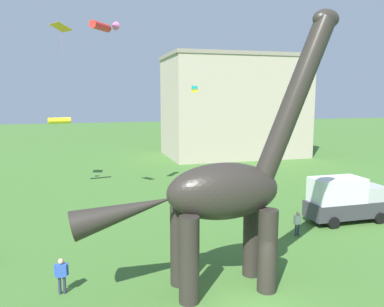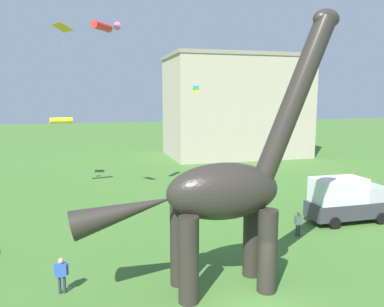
{
  "view_description": "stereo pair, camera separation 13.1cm",
  "coord_description": "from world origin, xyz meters",
  "px_view_note": "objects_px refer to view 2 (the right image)",
  "views": [
    {
      "loc": [
        -6.39,
        -13.32,
        8.77
      ],
      "look_at": [
        -1.5,
        4.23,
        6.08
      ],
      "focal_mm": 36.28,
      "sensor_mm": 36.0,
      "label": 1
    },
    {
      "loc": [
        -6.26,
        -13.36,
        8.77
      ],
      "look_at": [
        -1.5,
        4.23,
        6.08
      ],
      "focal_mm": 36.28,
      "sensor_mm": 36.0,
      "label": 2
    }
  ],
  "objects_px": {
    "kite_near_low": "(105,26)",
    "kite_high_right": "(62,28)",
    "dinosaur_sculpture": "(222,191)",
    "parked_box_truck": "(346,199)",
    "person_far_spectator": "(61,272)",
    "kite_mid_center": "(61,120)",
    "kite_far_right": "(196,89)",
    "person_strolling_adult": "(298,222)"
  },
  "relations": [
    {
      "from": "kite_near_low",
      "to": "kite_high_right",
      "type": "height_order",
      "value": "kite_near_low"
    },
    {
      "from": "dinosaur_sculpture",
      "to": "parked_box_truck",
      "type": "bearing_deg",
      "value": 29.71
    },
    {
      "from": "person_far_spectator",
      "to": "kite_high_right",
      "type": "height_order",
      "value": "kite_high_right"
    },
    {
      "from": "kite_high_right",
      "to": "parked_box_truck",
      "type": "bearing_deg",
      "value": -23.32
    },
    {
      "from": "dinosaur_sculpture",
      "to": "kite_high_right",
      "type": "distance_m",
      "value": 18.77
    },
    {
      "from": "dinosaur_sculpture",
      "to": "kite_near_low",
      "type": "xyz_separation_m",
      "value": [
        -4.1,
        15.9,
        9.56
      ]
    },
    {
      "from": "kite_mid_center",
      "to": "parked_box_truck",
      "type": "bearing_deg",
      "value": -38.0
    },
    {
      "from": "dinosaur_sculpture",
      "to": "person_far_spectator",
      "type": "bearing_deg",
      "value": 168.81
    },
    {
      "from": "dinosaur_sculpture",
      "to": "parked_box_truck",
      "type": "xyz_separation_m",
      "value": [
        11.57,
        6.66,
        -2.93
      ]
    },
    {
      "from": "dinosaur_sculpture",
      "to": "kite_high_right",
      "type": "xyz_separation_m",
      "value": [
        -7.18,
        14.74,
        9.14
      ]
    },
    {
      "from": "parked_box_truck",
      "to": "kite_near_low",
      "type": "height_order",
      "value": "kite_near_low"
    },
    {
      "from": "person_far_spectator",
      "to": "kite_mid_center",
      "type": "height_order",
      "value": "kite_mid_center"
    },
    {
      "from": "dinosaur_sculpture",
      "to": "parked_box_truck",
      "type": "distance_m",
      "value": 13.66
    },
    {
      "from": "kite_far_right",
      "to": "kite_high_right",
      "type": "relative_size",
      "value": 0.33
    },
    {
      "from": "kite_near_low",
      "to": "parked_box_truck",
      "type": "bearing_deg",
      "value": -30.54
    },
    {
      "from": "person_strolling_adult",
      "to": "kite_far_right",
      "type": "xyz_separation_m",
      "value": [
        -2.12,
        16.29,
        8.51
      ]
    },
    {
      "from": "parked_box_truck",
      "to": "person_far_spectator",
      "type": "distance_m",
      "value": 19.37
    },
    {
      "from": "person_far_spectator",
      "to": "kite_near_low",
      "type": "relative_size",
      "value": 0.72
    },
    {
      "from": "kite_near_low",
      "to": "kite_mid_center",
      "type": "relative_size",
      "value": 1.11
    },
    {
      "from": "person_strolling_adult",
      "to": "person_far_spectator",
      "type": "distance_m",
      "value": 14.46
    },
    {
      "from": "parked_box_truck",
      "to": "person_strolling_adult",
      "type": "xyz_separation_m",
      "value": [
        -4.64,
        -1.6,
        -0.7
      ]
    },
    {
      "from": "kite_mid_center",
      "to": "person_far_spectator",
      "type": "bearing_deg",
      "value": -87.24
    },
    {
      "from": "parked_box_truck",
      "to": "dinosaur_sculpture",
      "type": "bearing_deg",
      "value": -150.14
    },
    {
      "from": "dinosaur_sculpture",
      "to": "kite_high_right",
      "type": "relative_size",
      "value": 6.33
    },
    {
      "from": "kite_high_right",
      "to": "kite_near_low",
      "type": "bearing_deg",
      "value": 20.68
    },
    {
      "from": "person_far_spectator",
      "to": "kite_near_low",
      "type": "distance_m",
      "value": 19.81
    },
    {
      "from": "person_far_spectator",
      "to": "person_strolling_adult",
      "type": "bearing_deg",
      "value": -82.82
    },
    {
      "from": "person_far_spectator",
      "to": "kite_mid_center",
      "type": "bearing_deg",
      "value": -4.81
    },
    {
      "from": "kite_far_right",
      "to": "dinosaur_sculpture",
      "type": "bearing_deg",
      "value": -102.69
    },
    {
      "from": "kite_mid_center",
      "to": "kite_far_right",
      "type": "distance_m",
      "value": 13.2
    },
    {
      "from": "dinosaur_sculpture",
      "to": "person_strolling_adult",
      "type": "height_order",
      "value": "dinosaur_sculpture"
    },
    {
      "from": "person_strolling_adult",
      "to": "kite_high_right",
      "type": "relative_size",
      "value": 0.78
    },
    {
      "from": "kite_high_right",
      "to": "person_far_spectator",
      "type": "bearing_deg",
      "value": -89.47
    },
    {
      "from": "dinosaur_sculpture",
      "to": "person_strolling_adult",
      "type": "relative_size",
      "value": 8.09
    },
    {
      "from": "person_far_spectator",
      "to": "kite_mid_center",
      "type": "relative_size",
      "value": 0.8
    },
    {
      "from": "dinosaur_sculpture",
      "to": "kite_high_right",
      "type": "height_order",
      "value": "kite_high_right"
    },
    {
      "from": "dinosaur_sculpture",
      "to": "person_far_spectator",
      "type": "height_order",
      "value": "dinosaur_sculpture"
    },
    {
      "from": "parked_box_truck",
      "to": "kite_high_right",
      "type": "relative_size",
      "value": 2.8
    },
    {
      "from": "person_strolling_adult",
      "to": "kite_high_right",
      "type": "bearing_deg",
      "value": -149.35
    },
    {
      "from": "person_far_spectator",
      "to": "kite_near_low",
      "type": "height_order",
      "value": "kite_near_low"
    },
    {
      "from": "dinosaur_sculpture",
      "to": "kite_near_low",
      "type": "bearing_deg",
      "value": 104.24
    },
    {
      "from": "parked_box_truck",
      "to": "kite_mid_center",
      "type": "height_order",
      "value": "kite_mid_center"
    }
  ]
}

